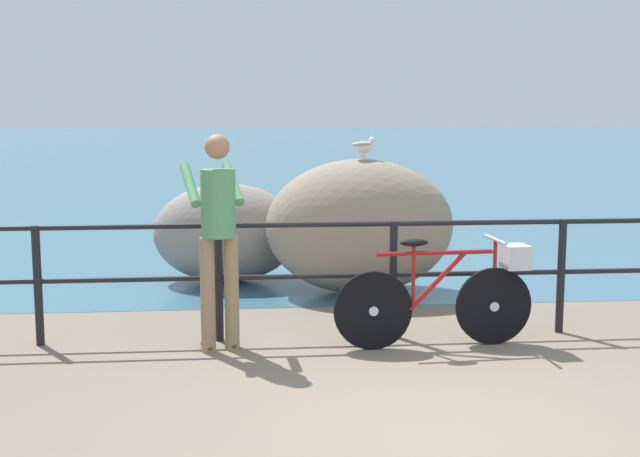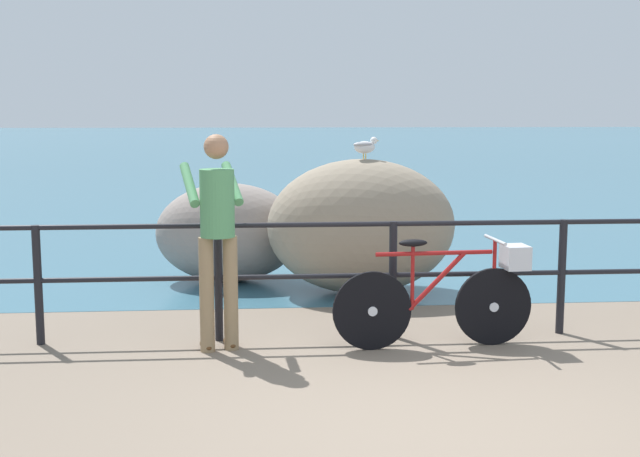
{
  "view_description": "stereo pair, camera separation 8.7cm",
  "coord_description": "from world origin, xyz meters",
  "px_view_note": "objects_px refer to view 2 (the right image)",
  "views": [
    {
      "loc": [
        -1.27,
        -4.81,
        1.97
      ],
      "look_at": [
        -0.6,
        2.54,
        0.91
      ],
      "focal_mm": 46.33,
      "sensor_mm": 36.0,
      "label": 1
    },
    {
      "loc": [
        -1.18,
        -4.82,
        1.97
      ],
      "look_at": [
        -0.6,
        2.54,
        0.91
      ],
      "focal_mm": 46.33,
      "sensor_mm": 36.0,
      "label": 2
    }
  ],
  "objects_px": {
    "bicycle": "(451,292)",
    "breakwater_boulder_left": "(229,233)",
    "person_at_railing": "(217,231)",
    "breakwater_boulder_main": "(361,226)",
    "seagull": "(365,146)"
  },
  "relations": [
    {
      "from": "bicycle",
      "to": "breakwater_boulder_left",
      "type": "xyz_separation_m",
      "value": [
        -1.93,
        2.84,
        0.11
      ]
    },
    {
      "from": "bicycle",
      "to": "person_at_railing",
      "type": "xyz_separation_m",
      "value": [
        -1.93,
        0.06,
        0.53
      ]
    },
    {
      "from": "person_at_railing",
      "to": "breakwater_boulder_left",
      "type": "distance_m",
      "value": 2.81
    },
    {
      "from": "breakwater_boulder_main",
      "to": "breakwater_boulder_left",
      "type": "height_order",
      "value": "breakwater_boulder_main"
    },
    {
      "from": "breakwater_boulder_left",
      "to": "seagull",
      "type": "xyz_separation_m",
      "value": [
        1.48,
        -0.71,
        1.02
      ]
    },
    {
      "from": "breakwater_boulder_main",
      "to": "seagull",
      "type": "relative_size",
      "value": 6.16
    },
    {
      "from": "seagull",
      "to": "person_at_railing",
      "type": "bearing_deg",
      "value": -153.5
    },
    {
      "from": "person_at_railing",
      "to": "breakwater_boulder_main",
      "type": "relative_size",
      "value": 0.88
    },
    {
      "from": "bicycle",
      "to": "seagull",
      "type": "xyz_separation_m",
      "value": [
        -0.45,
        2.12,
        1.13
      ]
    },
    {
      "from": "person_at_railing",
      "to": "breakwater_boulder_left",
      "type": "height_order",
      "value": "person_at_railing"
    },
    {
      "from": "breakwater_boulder_left",
      "to": "seagull",
      "type": "distance_m",
      "value": 1.93
    },
    {
      "from": "bicycle",
      "to": "breakwater_boulder_main",
      "type": "distance_m",
      "value": 2.2
    },
    {
      "from": "bicycle",
      "to": "breakwater_boulder_main",
      "type": "xyz_separation_m",
      "value": [
        -0.48,
        2.13,
        0.26
      ]
    },
    {
      "from": "person_at_railing",
      "to": "breakwater_boulder_left",
      "type": "xyz_separation_m",
      "value": [
        0.0,
        2.77,
        -0.42
      ]
    },
    {
      "from": "person_at_railing",
      "to": "breakwater_boulder_main",
      "type": "bearing_deg",
      "value": -49.31
    }
  ]
}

